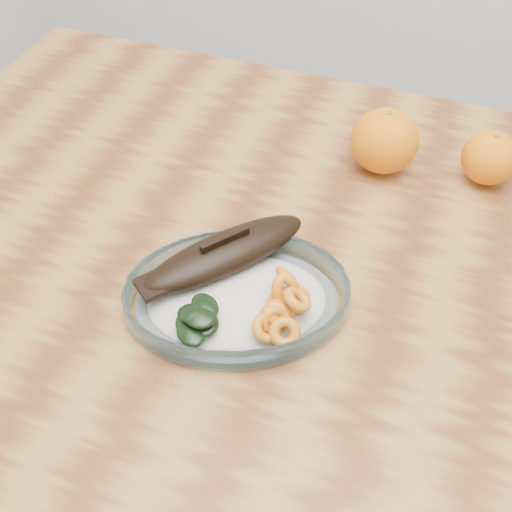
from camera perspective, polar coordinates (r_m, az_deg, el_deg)
name	(u,v)px	position (r m, az deg, el deg)	size (l,w,h in m)	color
dining_table	(306,312)	(0.83, 4.46, -5.02)	(1.20, 0.80, 0.75)	brown
plated_meal	(236,293)	(0.69, -1.75, -3.33)	(0.58, 0.58, 0.08)	white
orange_left	(385,141)	(0.87, 11.37, 10.01)	(0.09, 0.09, 0.09)	#F66205
orange_right	(490,158)	(0.89, 20.05, 8.19)	(0.07, 0.07, 0.07)	#F66205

